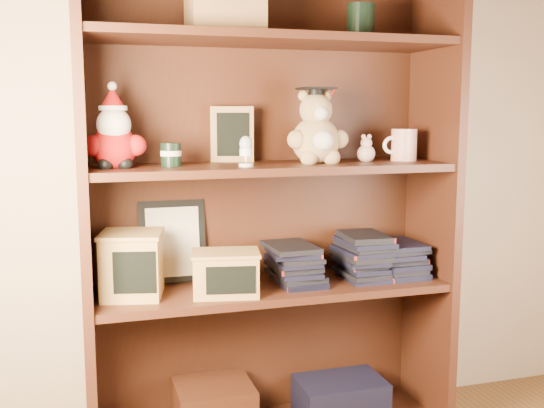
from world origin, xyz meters
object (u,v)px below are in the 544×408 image
(teacher_mug, at_px, (403,145))
(treats_box, at_px, (132,264))
(grad_teddy_bear, at_px, (317,134))
(bookcase, at_px, (267,214))

(teacher_mug, distance_m, treats_box, 0.98)
(grad_teddy_bear, height_order, teacher_mug, grad_teddy_bear)
(grad_teddy_bear, bearing_deg, teacher_mug, 1.37)
(bookcase, relative_size, treats_box, 7.26)
(bookcase, height_order, grad_teddy_bear, bookcase)
(grad_teddy_bear, bearing_deg, treats_box, 179.35)
(bookcase, distance_m, grad_teddy_bear, 0.31)
(bookcase, height_order, teacher_mug, bookcase)
(bookcase, distance_m, treats_box, 0.47)
(bookcase, bearing_deg, treats_box, -173.42)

